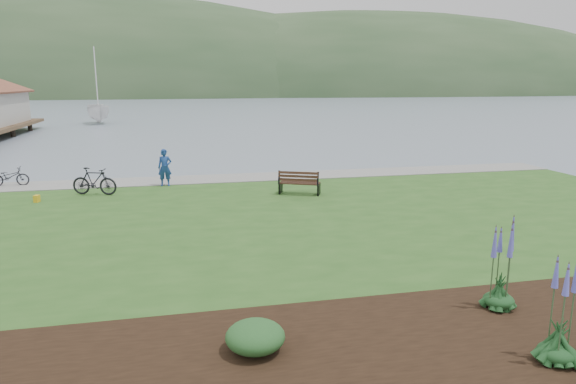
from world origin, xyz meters
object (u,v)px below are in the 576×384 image
at_px(park_bench, 299,182).
at_px(sailboat, 100,124).
at_px(person, 165,164).
at_px(bicycle_a, 10,177).

xyz_separation_m(park_bench, sailboat, (-13.49, 45.22, -0.91)).
bearing_deg(person, park_bench, -26.72).
bearing_deg(sailboat, person, -91.97).
bearing_deg(sailboat, bicycle_a, -100.90).
bearing_deg(person, bicycle_a, 170.74).
xyz_separation_m(park_bench, bicycle_a, (-12.08, 4.50, -0.09)).
xyz_separation_m(person, sailboat, (-8.13, 42.17, -1.36)).
relative_size(park_bench, bicycle_a, 1.10).
xyz_separation_m(bicycle_a, sailboat, (-1.41, 40.72, -0.82)).
height_order(park_bench, bicycle_a, park_bench).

